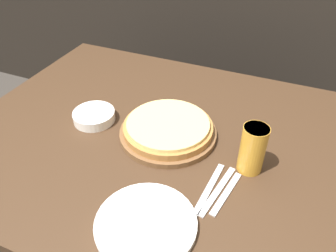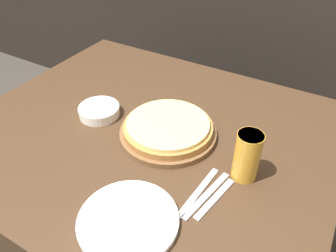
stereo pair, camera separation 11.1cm
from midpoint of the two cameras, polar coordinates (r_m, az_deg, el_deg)
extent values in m
plane|color=#38332D|center=(1.72, -0.61, -20.58)|extent=(12.00, 12.00, 0.00)
cube|color=#3D2819|center=(1.42, -0.71, -12.65)|extent=(1.27, 1.08, 0.75)
cylinder|color=brown|center=(1.12, 2.81, -1.32)|extent=(0.33, 0.33, 0.02)
cylinder|color=#A87038|center=(1.11, 2.85, -0.44)|extent=(0.31, 0.31, 0.02)
cylinder|color=#E0C175|center=(1.10, 2.88, 0.30)|extent=(0.28, 0.28, 0.01)
cylinder|color=gold|center=(0.98, 16.79, -5.19)|extent=(0.08, 0.08, 0.16)
cylinder|color=white|center=(0.93, 17.55, -2.08)|extent=(0.07, 0.07, 0.02)
cylinder|color=white|center=(0.88, -3.23, -16.30)|extent=(0.26, 0.26, 0.02)
cylinder|color=white|center=(1.23, -9.39, 2.54)|extent=(0.15, 0.15, 0.04)
cube|color=silver|center=(0.96, 8.71, -11.40)|extent=(0.03, 0.21, 0.00)
cube|color=silver|center=(0.95, 10.12, -11.94)|extent=(0.05, 0.21, 0.00)
cube|color=silver|center=(0.95, 11.54, -12.46)|extent=(0.05, 0.18, 0.00)
camera|label=1|loc=(0.06, -87.14, 2.24)|focal=35.00mm
camera|label=2|loc=(0.06, 92.86, -2.24)|focal=35.00mm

